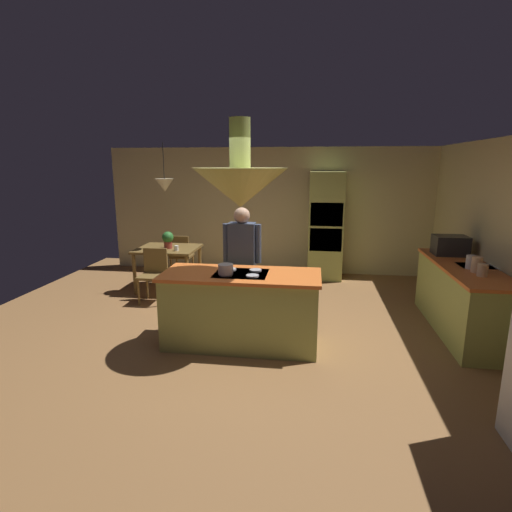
# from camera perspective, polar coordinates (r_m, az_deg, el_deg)

# --- Properties ---
(ground) EXTENTS (8.16, 8.16, 0.00)m
(ground) POSITION_cam_1_polar(r_m,az_deg,el_deg) (5.39, -1.68, -11.33)
(ground) COLOR olive
(wall_back) EXTENTS (6.80, 0.10, 2.55)m
(wall_back) POSITION_cam_1_polar(r_m,az_deg,el_deg) (8.40, 2.23, 6.40)
(wall_back) COLOR beige
(wall_back) RESTS_ON ground
(wall_right) EXTENTS (0.10, 7.20, 2.55)m
(wall_right) POSITION_cam_1_polar(r_m,az_deg,el_deg) (5.85, 32.22, 1.68)
(wall_right) COLOR beige
(wall_right) RESTS_ON ground
(kitchen_island) EXTENTS (1.93, 0.83, 0.94)m
(kitchen_island) POSITION_cam_1_polar(r_m,az_deg,el_deg) (5.04, -2.09, -7.45)
(kitchen_island) COLOR #A8B259
(kitchen_island) RESTS_ON ground
(counter_run_right) EXTENTS (0.73, 2.19, 0.92)m
(counter_run_right) POSITION_cam_1_polar(r_m,az_deg,el_deg) (6.06, 27.05, -5.29)
(counter_run_right) COLOR #A8B259
(counter_run_right) RESTS_ON ground
(oven_tower) EXTENTS (0.66, 0.62, 2.08)m
(oven_tower) POSITION_cam_1_polar(r_m,az_deg,el_deg) (7.98, 9.81, 4.19)
(oven_tower) COLOR #A8B259
(oven_tower) RESTS_ON ground
(dining_table) EXTENTS (1.05, 0.92, 0.76)m
(dining_table) POSITION_cam_1_polar(r_m,az_deg,el_deg) (7.38, -12.33, 0.39)
(dining_table) COLOR brown
(dining_table) RESTS_ON ground
(person_at_island) EXTENTS (0.53, 0.22, 1.64)m
(person_at_island) POSITION_cam_1_polar(r_m,az_deg,el_deg) (5.56, -1.97, -0.34)
(person_at_island) COLOR tan
(person_at_island) RESTS_ON ground
(range_hood) EXTENTS (1.10, 1.10, 1.00)m
(range_hood) POSITION_cam_1_polar(r_m,az_deg,el_deg) (4.73, -2.24, 9.94)
(range_hood) COLOR #A8B259
(pendant_light_over_table) EXTENTS (0.32, 0.32, 0.82)m
(pendant_light_over_table) POSITION_cam_1_polar(r_m,az_deg,el_deg) (7.22, -12.78, 9.74)
(pendant_light_over_table) COLOR beige
(chair_facing_island) EXTENTS (0.40, 0.40, 0.87)m
(chair_facing_island) POSITION_cam_1_polar(r_m,az_deg,el_deg) (6.79, -14.24, -2.12)
(chair_facing_island) COLOR brown
(chair_facing_island) RESTS_ON ground
(chair_by_back_wall) EXTENTS (0.40, 0.40, 0.87)m
(chair_by_back_wall) POSITION_cam_1_polar(r_m,az_deg,el_deg) (8.04, -10.61, 0.33)
(chair_by_back_wall) COLOR brown
(chair_by_back_wall) RESTS_ON ground
(potted_plant_on_table) EXTENTS (0.20, 0.20, 0.30)m
(potted_plant_on_table) POSITION_cam_1_polar(r_m,az_deg,el_deg) (7.27, -12.34, 2.36)
(potted_plant_on_table) COLOR #99382D
(potted_plant_on_table) RESTS_ON dining_table
(cup_on_table) EXTENTS (0.07, 0.07, 0.09)m
(cup_on_table) POSITION_cam_1_polar(r_m,az_deg,el_deg) (7.05, -11.17, 1.09)
(cup_on_table) COLOR white
(cup_on_table) RESTS_ON dining_table
(canister_flour) EXTENTS (0.12, 0.12, 0.15)m
(canister_flour) POSITION_cam_1_polar(r_m,az_deg,el_deg) (5.44, 29.35, -1.75)
(canister_flour) COLOR #E0B78C
(canister_flour) RESTS_ON counter_run_right
(canister_sugar) EXTENTS (0.12, 0.12, 0.20)m
(canister_sugar) POSITION_cam_1_polar(r_m,az_deg,el_deg) (5.60, 28.73, -1.06)
(canister_sugar) COLOR #E0B78C
(canister_sugar) RESTS_ON counter_run_right
(canister_tea) EXTENTS (0.12, 0.12, 0.17)m
(canister_tea) POSITION_cam_1_polar(r_m,az_deg,el_deg) (5.77, 28.10, -0.76)
(canister_tea) COLOR silver
(canister_tea) RESTS_ON counter_run_right
(microwave_on_counter) EXTENTS (0.46, 0.36, 0.28)m
(microwave_on_counter) POSITION_cam_1_polar(r_m,az_deg,el_deg) (6.52, 25.74, 1.36)
(microwave_on_counter) COLOR #232326
(microwave_on_counter) RESTS_ON counter_run_right
(cooking_pot_on_cooktop) EXTENTS (0.18, 0.18, 0.12)m
(cooking_pot_on_cooktop) POSITION_cam_1_polar(r_m,az_deg,el_deg) (4.78, -4.30, -1.85)
(cooking_pot_on_cooktop) COLOR #B2B2B7
(cooking_pot_on_cooktop) RESTS_ON kitchen_island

